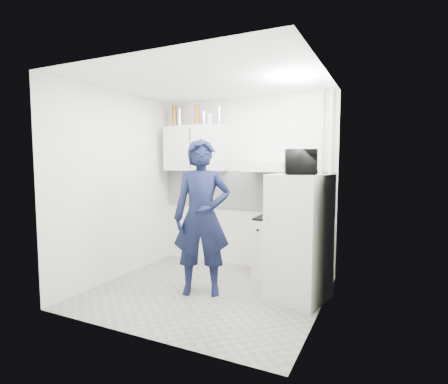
% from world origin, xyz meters
% --- Properties ---
extents(floor, '(2.80, 2.80, 0.00)m').
position_xyz_m(floor, '(0.00, 0.00, 0.00)').
color(floor, gray).
rests_on(floor, ground).
extents(ceiling, '(2.80, 2.80, 0.00)m').
position_xyz_m(ceiling, '(0.00, 0.00, 2.60)').
color(ceiling, white).
rests_on(ceiling, wall_back).
extents(wall_back, '(2.80, 0.00, 2.80)m').
position_xyz_m(wall_back, '(0.00, 1.25, 1.30)').
color(wall_back, silver).
rests_on(wall_back, floor).
extents(wall_left, '(0.00, 2.60, 2.60)m').
position_xyz_m(wall_left, '(-1.40, 0.00, 1.30)').
color(wall_left, silver).
rests_on(wall_left, floor).
extents(wall_right, '(0.00, 2.60, 2.60)m').
position_xyz_m(wall_right, '(1.40, 0.00, 1.30)').
color(wall_right, silver).
rests_on(wall_right, floor).
extents(person, '(0.82, 0.70, 1.92)m').
position_xyz_m(person, '(-0.03, -0.04, 0.96)').
color(person, black).
rests_on(person, floor).
extents(stove, '(0.51, 0.51, 0.82)m').
position_xyz_m(stove, '(0.58, 1.00, 0.41)').
color(stove, silver).
rests_on(stove, floor).
extents(fridge, '(0.74, 0.74, 1.49)m').
position_xyz_m(fridge, '(1.10, 0.30, 0.75)').
color(fridge, silver).
rests_on(fridge, floor).
extents(stove_top, '(0.49, 0.49, 0.03)m').
position_xyz_m(stove_top, '(0.58, 1.00, 0.84)').
color(stove_top, black).
rests_on(stove_top, stove).
extents(saucepan, '(0.18, 0.18, 0.10)m').
position_xyz_m(saucepan, '(0.51, 0.96, 0.90)').
color(saucepan, silver).
rests_on(saucepan, stove_top).
extents(microwave, '(0.60, 0.49, 0.29)m').
position_xyz_m(microwave, '(1.10, 0.30, 1.64)').
color(microwave, black).
rests_on(microwave, fridge).
extents(bottle_a, '(0.08, 0.08, 0.34)m').
position_xyz_m(bottle_a, '(-1.15, 1.07, 2.37)').
color(bottle_a, brown).
rests_on(bottle_a, upper_cabinet).
extents(bottle_b, '(0.07, 0.07, 0.28)m').
position_xyz_m(bottle_b, '(-1.05, 1.07, 2.34)').
color(bottle_b, silver).
rests_on(bottle_b, upper_cabinet).
extents(bottle_d, '(0.08, 0.08, 0.33)m').
position_xyz_m(bottle_d, '(-0.72, 1.07, 2.37)').
color(bottle_d, brown).
rests_on(bottle_d, upper_cabinet).
extents(canister_a, '(0.09, 0.09, 0.22)m').
position_xyz_m(canister_a, '(-0.60, 1.07, 2.31)').
color(canister_a, silver).
rests_on(canister_a, upper_cabinet).
extents(canister_b, '(0.09, 0.09, 0.17)m').
position_xyz_m(canister_b, '(-0.49, 1.07, 2.29)').
color(canister_b, '#B2B7BC').
rests_on(canister_b, upper_cabinet).
extents(bottle_e, '(0.07, 0.07, 0.27)m').
position_xyz_m(bottle_e, '(-0.34, 1.07, 2.34)').
color(bottle_e, silver).
rests_on(bottle_e, upper_cabinet).
extents(upper_cabinet, '(1.00, 0.35, 0.70)m').
position_xyz_m(upper_cabinet, '(-0.75, 1.07, 1.85)').
color(upper_cabinet, silver).
rests_on(upper_cabinet, wall_back).
extents(range_hood, '(0.60, 0.50, 0.14)m').
position_xyz_m(range_hood, '(0.45, 1.00, 1.57)').
color(range_hood, silver).
rests_on(range_hood, wall_back).
extents(backsplash, '(2.74, 0.03, 0.60)m').
position_xyz_m(backsplash, '(0.00, 1.24, 1.20)').
color(backsplash, white).
rests_on(backsplash, wall_back).
extents(pipe_a, '(0.05, 0.05, 2.60)m').
position_xyz_m(pipe_a, '(1.30, 1.17, 1.30)').
color(pipe_a, silver).
rests_on(pipe_a, floor).
extents(pipe_b, '(0.04, 0.04, 2.60)m').
position_xyz_m(pipe_b, '(1.18, 1.17, 1.30)').
color(pipe_b, silver).
rests_on(pipe_b, floor).
extents(ceiling_spot_fixture, '(0.10, 0.10, 0.02)m').
position_xyz_m(ceiling_spot_fixture, '(1.00, 0.20, 2.57)').
color(ceiling_spot_fixture, white).
rests_on(ceiling_spot_fixture, ceiling).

